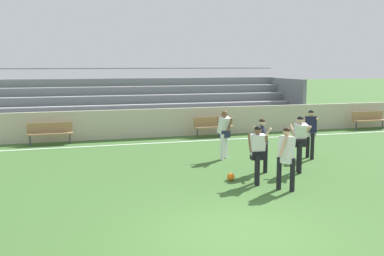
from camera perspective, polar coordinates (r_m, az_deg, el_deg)
ground_plane at (r=9.21m, az=5.76°, el=-12.93°), size 160.00×160.00×0.00m
field_line_sideline at (r=19.14m, az=-6.55°, el=-1.95°), size 44.00×0.12×0.01m
sideline_wall at (r=20.58m, az=-7.37°, el=0.52°), size 48.00×0.16×1.28m
bleacher_stand at (r=22.95m, az=-17.41°, el=2.74°), size 25.41×4.16×3.06m
bench_far_left at (r=20.84m, az=2.66°, el=0.41°), size 1.80×0.40×0.90m
bench_centre_sideline at (r=19.66m, az=-17.17°, el=-0.39°), size 1.80×0.40×0.90m
bench_far_right at (r=24.87m, az=21.03°, el=1.11°), size 1.80×0.40×0.90m
player_white_pressing_high at (r=12.67m, az=8.11°, el=-2.70°), size 0.48×0.46×1.61m
player_dark_deep_cover at (r=13.98m, az=8.63°, el=-1.58°), size 0.51×0.64×1.65m
player_white_on_ball at (r=15.86m, az=4.02°, el=-0.30°), size 0.47×0.59×1.69m
player_white_challenging at (r=14.28m, az=13.19°, el=-1.31°), size 0.46×0.62×1.72m
player_white_wide_right at (r=12.16m, az=11.59°, el=-3.07°), size 0.63×0.46×1.66m
player_dark_overlapping at (r=16.47m, az=14.46°, el=-0.19°), size 0.64×0.46×1.70m
soccer_ball at (r=13.13m, az=4.82°, el=-6.04°), size 0.22×0.22×0.22m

